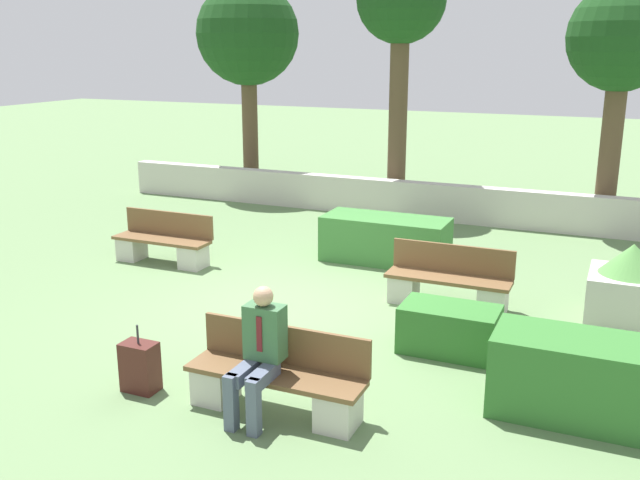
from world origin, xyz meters
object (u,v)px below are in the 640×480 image
Objects in this scene: tree_center_left at (401,9)px; bench_left_side at (448,284)px; bench_right_side at (163,245)px; person_seated_man at (259,349)px; tree_center_right at (622,43)px; planter_corner_left at (629,287)px; bench_front at (277,382)px; suitcase at (140,367)px; tree_leftmost at (248,36)px.

bench_left_side is at bearing -65.22° from tree_center_left.
person_seated_man reaches higher than bench_right_side.
tree_center_right is at bearing 73.52° from person_seated_man.
bench_left_side is at bearing -171.82° from planter_corner_left.
bench_front is 1.06× the size of bench_left_side.
tree_center_right is at bearing 65.91° from suitcase.
suitcase is 0.14× the size of tree_center_left.
person_seated_man is 1.45m from suitcase.
suitcase is 10.47m from tree_center_right.
planter_corner_left reaches higher than bench_left_side.
bench_right_side is 7.06m from planter_corner_left.
suitcase is at bearing -123.55° from bench_left_side.
bench_front is at bearing 6.73° from suitcase.
tree_center_right reaches higher than planter_corner_left.
bench_front is at bearing -104.79° from bench_left_side.
tree_center_left reaches higher than bench_right_side.
person_seated_man is (-0.11, -0.14, 0.39)m from bench_front.
person_seated_man is 0.24× the size of tree_center_left.
planter_corner_left is 1.45× the size of suitcase.
bench_right_side is (-3.96, 3.67, -0.00)m from bench_front.
bench_right_side is 2.31× the size of suitcase.
bench_right_side is at bearing -113.93° from tree_center_left.
bench_left_side is at bearing 58.20° from suitcase.
tree_center_left is (-1.64, 8.90, 3.87)m from bench_front.
planter_corner_left is at bearing -0.11° from bench_right_side.
bench_right_side is 0.32× the size of tree_center_left.
bench_left_side is 1.32× the size of person_seated_man.
tree_center_right is at bearing 73.91° from bench_front.
tree_center_right is at bearing 36.85° from bench_right_side.
suitcase is (-2.32, -3.74, -0.04)m from bench_left_side.
bench_front is 2.47× the size of suitcase.
bench_front is 3.66m from bench_left_side.
planter_corner_left is at bearing 41.56° from suitcase.
bench_front is 1.07× the size of bench_right_side.
planter_corner_left is at bearing 6.42° from bench_left_side.
tree_center_right is (2.68, 9.05, 2.80)m from person_seated_man.
planter_corner_left is (3.09, 3.89, 0.17)m from bench_front.
person_seated_man is 11.49m from tree_leftmost.
tree_leftmost is 0.93× the size of tree_center_left.
person_seated_man is (-0.93, -3.70, 0.39)m from bench_left_side.
tree_leftmost reaches higher than planter_corner_left.
suitcase is at bearing -178.51° from person_seated_man.
bench_right_side is at bearing 122.67° from suitcase.
tree_center_right is at bearing -4.44° from tree_leftmost.
bench_left_side is 2.34× the size of suitcase.
person_seated_man is at bearing -46.58° from bench_right_side.
tree_center_right is (2.57, 8.91, 3.19)m from bench_front.
person_seated_man is at bearing 1.49° from suitcase.
planter_corner_left is at bearing 51.55° from person_seated_man.
bench_front is 11.53m from tree_leftmost.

